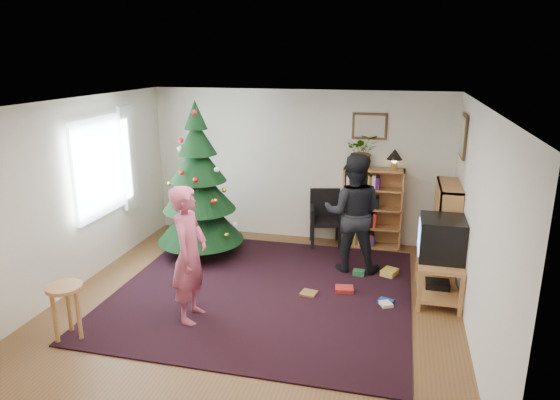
% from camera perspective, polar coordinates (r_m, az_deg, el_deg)
% --- Properties ---
extents(floor, '(5.00, 5.00, 0.00)m').
position_cam_1_polar(floor, '(6.47, -2.62, -11.63)').
color(floor, brown).
rests_on(floor, ground).
extents(ceiling, '(5.00, 5.00, 0.00)m').
position_cam_1_polar(ceiling, '(5.75, -2.94, 11.00)').
color(ceiling, white).
rests_on(ceiling, wall_back).
extents(wall_back, '(5.00, 0.02, 2.50)m').
position_cam_1_polar(wall_back, '(8.34, 2.08, 3.94)').
color(wall_back, silver).
rests_on(wall_back, floor).
extents(wall_front, '(5.00, 0.02, 2.50)m').
position_cam_1_polar(wall_front, '(3.84, -13.56, -11.74)').
color(wall_front, silver).
rests_on(wall_front, floor).
extents(wall_left, '(0.02, 5.00, 2.50)m').
position_cam_1_polar(wall_left, '(7.09, -22.54, 0.49)').
color(wall_left, silver).
rests_on(wall_left, floor).
extents(wall_right, '(0.02, 5.00, 2.50)m').
position_cam_1_polar(wall_right, '(5.83, 21.56, -2.64)').
color(wall_right, silver).
rests_on(wall_right, floor).
extents(rug, '(3.80, 3.60, 0.02)m').
position_cam_1_polar(rug, '(6.72, -1.89, -10.40)').
color(rug, black).
rests_on(rug, floor).
extents(window_pane, '(0.04, 1.20, 1.40)m').
position_cam_1_polar(window_pane, '(7.50, -19.91, 3.53)').
color(window_pane, silver).
rests_on(window_pane, wall_left).
extents(curtain, '(0.06, 0.35, 1.60)m').
position_cam_1_polar(curtain, '(8.05, -16.97, 4.62)').
color(curtain, silver).
rests_on(curtain, wall_left).
extents(picture_back, '(0.55, 0.03, 0.42)m').
position_cam_1_polar(picture_back, '(8.05, 10.22, 8.31)').
color(picture_back, '#4C3319').
rests_on(picture_back, wall_back).
extents(picture_right, '(0.03, 0.50, 0.60)m').
position_cam_1_polar(picture_right, '(7.36, 20.24, 6.86)').
color(picture_right, '#4C3319').
rests_on(picture_right, wall_right).
extents(christmas_tree, '(1.33, 1.33, 2.41)m').
position_cam_1_polar(christmas_tree, '(7.68, -9.24, 0.76)').
color(christmas_tree, '#3F2816').
rests_on(christmas_tree, rug).
extents(bookshelf_back, '(0.95, 0.30, 1.30)m').
position_cam_1_polar(bookshelf_back, '(8.18, 10.50, -0.81)').
color(bookshelf_back, '#BD7F43').
rests_on(bookshelf_back, floor).
extents(bookshelf_right, '(0.30, 0.95, 1.30)m').
position_cam_1_polar(bookshelf_right, '(7.48, 18.40, -3.01)').
color(bookshelf_right, '#BD7F43').
rests_on(bookshelf_right, floor).
extents(tv_stand, '(0.54, 0.98, 0.55)m').
position_cam_1_polar(tv_stand, '(6.78, 17.65, -7.99)').
color(tv_stand, '#BD7F43').
rests_on(tv_stand, floor).
extents(crt_tv, '(0.55, 0.60, 0.52)m').
position_cam_1_polar(crt_tv, '(6.60, 17.98, -4.16)').
color(crt_tv, black).
rests_on(crt_tv, tv_stand).
extents(armchair, '(0.59, 0.60, 0.91)m').
position_cam_1_polar(armchair, '(8.26, 5.34, -1.74)').
color(armchair, black).
rests_on(armchair, rug).
extents(stool, '(0.38, 0.38, 0.64)m').
position_cam_1_polar(stool, '(5.97, -23.32, -10.23)').
color(stool, '#BD7F43').
rests_on(stool, floor).
extents(person_standing, '(0.43, 0.62, 1.64)m').
position_cam_1_polar(person_standing, '(5.85, -10.32, -6.16)').
color(person_standing, '#B0465D').
rests_on(person_standing, rug).
extents(person_by_chair, '(0.85, 0.67, 1.72)m').
position_cam_1_polar(person_by_chair, '(7.16, 8.34, -1.51)').
color(person_by_chair, black).
rests_on(person_by_chair, rug).
extents(potted_plant, '(0.57, 0.52, 0.55)m').
position_cam_1_polar(potted_plant, '(7.98, 9.39, 5.55)').
color(potted_plant, gray).
rests_on(potted_plant, bookshelf_back).
extents(table_lamp, '(0.25, 0.25, 0.33)m').
position_cam_1_polar(table_lamp, '(7.97, 12.97, 4.94)').
color(table_lamp, '#A57F33').
rests_on(table_lamp, bookshelf_back).
extents(floor_clutter, '(1.20, 1.14, 0.08)m').
position_cam_1_polar(floor_clutter, '(6.82, 9.37, -9.95)').
color(floor_clutter, '#A51E19').
rests_on(floor_clutter, rug).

